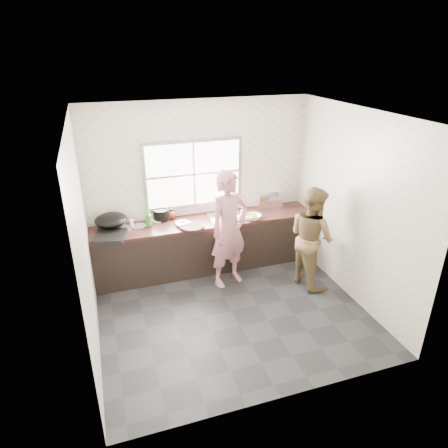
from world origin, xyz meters
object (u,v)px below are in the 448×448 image
object	(u,v)px
dish_rack	(268,198)
burner	(110,237)
bowl_held	(233,217)
wok	(111,220)
bowl_crabs	(253,217)
bottle_green	(149,219)
woman	(229,233)
bottle_brown_short	(171,214)
glass_jar	(131,222)
plate_food	(159,220)
cutting_board	(192,226)
black_pot	(161,215)
pot_lid_right	(139,226)
pot_lid_left	(123,229)
person_side	(311,237)
bottle_brown_tall	(167,213)
bowl_mince	(182,223)

from	to	relation	value
dish_rack	burner	bearing A→B (deg)	-167.29
bowl_held	dish_rack	distance (m)	0.83
burner	wok	size ratio (longest dim) A/B	0.90
bowl_crabs	bottle_green	xyz separation A→B (m)	(-1.63, 0.24, 0.10)
woman	bottle_brown_short	bearing A→B (deg)	112.09
glass_jar	wok	size ratio (longest dim) A/B	0.19
bowl_held	bottle_green	bearing A→B (deg)	174.36
plate_food	bottle_brown_short	world-z (taller)	bottle_brown_short
cutting_board	bowl_held	size ratio (longest dim) A/B	1.82
black_pot	pot_lid_right	bearing A→B (deg)	-159.55
bowl_held	pot_lid_right	xyz separation A→B (m)	(-1.48, 0.19, -0.03)
pot_lid_left	black_pot	bearing A→B (deg)	14.34
person_side	wok	bearing A→B (deg)	59.73
pot_lid_right	woman	bearing A→B (deg)	-27.01
person_side	dish_rack	xyz separation A→B (m)	(-0.20, 1.17, 0.23)
bottle_brown_tall	bottle_brown_short	bearing A→B (deg)	0.00
cutting_board	pot_lid_right	size ratio (longest dim) A/B	1.74
pot_lid_left	woman	bearing A→B (deg)	-22.59
burner	black_pot	bearing A→B (deg)	27.85
woman	pot_lid_left	xyz separation A→B (m)	(-1.50, 0.62, 0.02)
woman	glass_jar	distance (m)	1.54
person_side	bowl_held	size ratio (longest dim) A/B	7.46
bottle_green	pot_lid_right	distance (m)	0.21
pot_lid_right	bottle_brown_short	bearing A→B (deg)	14.65
bowl_held	glass_jar	bearing A→B (deg)	170.27
bowl_crabs	bottle_brown_tall	xyz separation A→B (m)	(-1.32, 0.44, 0.07)
person_side	bowl_held	bearing A→B (deg)	38.60
person_side	dish_rack	bearing A→B (deg)	-0.31
bowl_crabs	bottle_brown_short	world-z (taller)	bottle_brown_short
bowl_crabs	pot_lid_right	xyz separation A→B (m)	(-1.79, 0.30, -0.03)
bowl_crabs	burner	xyz separation A→B (m)	(-2.24, 0.00, 0.00)
bowl_mince	pot_lid_left	xyz separation A→B (m)	(-0.90, 0.14, -0.02)
woman	glass_jar	world-z (taller)	woman
woman	black_pot	size ratio (longest dim) A/B	6.71
bottle_brown_short	pot_lid_left	bearing A→B (deg)	-168.54
black_pot	burner	world-z (taller)	black_pot
bottle_green	bottle_brown_tall	distance (m)	0.37
dish_rack	pot_lid_right	size ratio (longest dim) A/B	1.88
bowl_mince	pot_lid_right	world-z (taller)	bowl_mince
person_side	cutting_board	world-z (taller)	person_side
dish_rack	pot_lid_left	size ratio (longest dim) A/B	1.51
cutting_board	glass_jar	xyz separation A→B (m)	(-0.87, 0.38, 0.03)
bottle_green	woman	bearing A→B (deg)	-27.92
cutting_board	pot_lid_left	distance (m)	1.05
cutting_board	wok	world-z (taller)	wok
bowl_held	bottle_brown_short	bearing A→B (deg)	160.60
cutting_board	bottle_brown_short	world-z (taller)	bottle_brown_short
woman	bowl_held	size ratio (longest dim) A/B	8.05
pot_lid_left	glass_jar	bearing A→B (deg)	35.46
dish_rack	pot_lid_left	bearing A→B (deg)	-172.90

